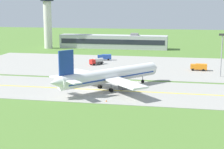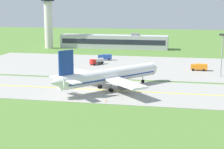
% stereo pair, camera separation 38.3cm
% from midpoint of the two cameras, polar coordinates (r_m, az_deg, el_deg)
% --- Properties ---
extents(ground_plane, '(500.00, 500.00, 0.00)m').
position_cam_midpoint_polar(ground_plane, '(104.05, -3.31, -2.44)').
color(ground_plane, '#517A33').
extents(taxiway_strip, '(240.00, 28.00, 0.10)m').
position_cam_midpoint_polar(taxiway_strip, '(104.04, -3.31, -2.42)').
color(taxiway_strip, '#9E9B93').
rests_on(taxiway_strip, ground).
extents(apron_pad, '(140.00, 52.00, 0.10)m').
position_cam_midpoint_polar(apron_pad, '(142.87, 4.74, 1.34)').
color(apron_pad, '#9E9B93').
rests_on(apron_pad, ground).
extents(taxiway_centreline, '(220.00, 0.60, 0.01)m').
position_cam_midpoint_polar(taxiway_centreline, '(104.02, -3.31, -2.39)').
color(taxiway_centreline, yellow).
rests_on(taxiway_centreline, taxiway_strip).
extents(airplane_lead, '(29.48, 33.00, 12.70)m').
position_cam_midpoint_polar(airplane_lead, '(103.30, -0.53, -0.18)').
color(airplane_lead, white).
rests_on(airplane_lead, ground).
extents(service_truck_baggage, '(5.36, 5.96, 2.65)m').
position_cam_midpoint_polar(service_truck_baggage, '(145.56, -2.56, 2.15)').
color(service_truck_baggage, red).
rests_on(service_truck_baggage, ground).
extents(service_truck_fuel, '(6.11, 2.63, 2.60)m').
position_cam_midpoint_polar(service_truck_fuel, '(136.42, 13.58, 1.22)').
color(service_truck_fuel, orange).
rests_on(service_truck_fuel, ground).
extents(service_truck_catering, '(6.29, 3.30, 2.60)m').
position_cam_midpoint_polar(service_truck_catering, '(156.84, -1.25, 2.82)').
color(service_truck_catering, '#264CA5').
rests_on(service_truck_catering, ground).
extents(terminal_building, '(59.36, 8.14, 8.57)m').
position_cam_midpoint_polar(terminal_building, '(198.33, 0.14, 5.24)').
color(terminal_building, '#B2B2B7').
rests_on(terminal_building, ground).
extents(control_tower, '(7.60, 7.60, 30.65)m').
position_cam_midpoint_polar(control_tower, '(201.18, -10.29, 9.30)').
color(control_tower, silver).
rests_on(control_tower, ground).
extents(apron_light_mast, '(2.40, 0.50, 14.70)m').
position_cam_midpoint_polar(apron_light_mast, '(126.03, 16.99, 3.81)').
color(apron_light_mast, gray).
rests_on(apron_light_mast, ground).
extents(traffic_cone_near_edge, '(0.44, 0.44, 0.60)m').
position_cam_midpoint_polar(traffic_cone_near_edge, '(91.19, -1.04, -4.21)').
color(traffic_cone_near_edge, orange).
rests_on(traffic_cone_near_edge, ground).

